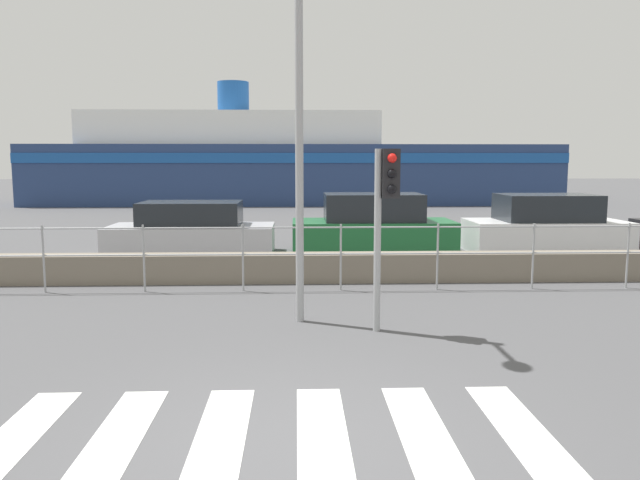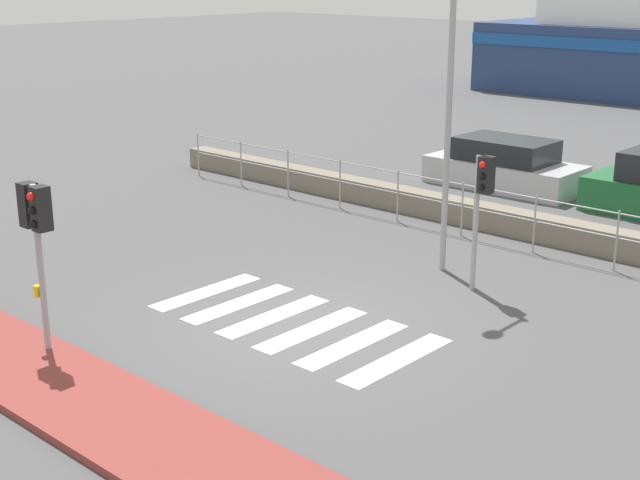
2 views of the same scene
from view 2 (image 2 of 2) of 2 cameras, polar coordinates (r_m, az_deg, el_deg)
name	(u,v)px [view 2 (image 2 of 2)]	position (r m, az deg, el deg)	size (l,w,h in m)	color
ground_plane	(299,325)	(15.23, -1.38, -5.45)	(160.00, 160.00, 0.00)	#4C4C4F
sidewalk_brick	(93,405)	(12.83, -14.30, -10.23)	(24.00, 1.80, 0.12)	brown
crosswalk	(293,322)	(15.32, -1.76, -5.30)	(4.95, 2.40, 0.01)	silver
seawall	(517,223)	(20.66, 12.48, 1.07)	(22.27, 0.55, 0.57)	slate
harbor_fence	(498,208)	(19.79, 11.31, 2.04)	(20.08, 0.04, 1.25)	#9EA0A3
traffic_light_near	(36,224)	(14.01, -17.70, 1.01)	(0.58, 0.41, 2.75)	#9EA0A3
traffic_light_far	(482,193)	(16.49, 10.32, 2.98)	(0.34, 0.32, 2.58)	#9EA0A3
streetlamp	(443,86)	(17.11, 7.88, 9.75)	(0.32, 1.21, 5.94)	#9EA0A3
parked_car_silver	(505,167)	(25.09, 11.73, 4.62)	(4.24, 1.87, 1.37)	#BCBCC1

